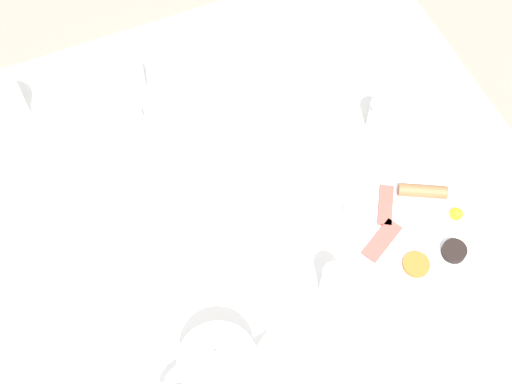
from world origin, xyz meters
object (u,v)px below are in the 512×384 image
object	(u,v)px
teapot_near	(218,367)
teapot_far	(114,84)
fork_by_plate	(158,231)
breakfast_plate	(419,229)
salt_grinder	(333,280)
knife_by_plate	(242,78)
pepper_grinder	(380,112)
water_glass_tall	(5,106)

from	to	relation	value
teapot_near	teapot_far	world-z (taller)	same
teapot_far	fork_by_plate	world-z (taller)	teapot_far
breakfast_plate	salt_grinder	xyz separation A→B (m)	(-0.04, 0.20, 0.05)
teapot_far	knife_by_plate	world-z (taller)	teapot_far
teapot_near	fork_by_plate	bearing A→B (deg)	91.38
breakfast_plate	pepper_grinder	size ratio (longest dim) A/B	2.77
breakfast_plate	pepper_grinder	world-z (taller)	pepper_grinder
salt_grinder	knife_by_plate	distance (m)	0.51
salt_grinder	fork_by_plate	distance (m)	0.34
fork_by_plate	water_glass_tall	bearing A→B (deg)	28.02
pepper_grinder	teapot_far	bearing A→B (deg)	58.78
knife_by_plate	water_glass_tall	bearing A→B (deg)	79.53
salt_grinder	knife_by_plate	size ratio (longest dim) A/B	0.46
salt_grinder	fork_by_plate	xyz separation A→B (m)	(0.23, 0.24, -0.05)
pepper_grinder	salt_grinder	distance (m)	0.37
water_glass_tall	salt_grinder	xyz separation A→B (m)	(-0.60, -0.44, 0.01)
teapot_near	water_glass_tall	world-z (taller)	teapot_near
teapot_near	fork_by_plate	size ratio (longest dim) A/B	1.37
water_glass_tall	salt_grinder	bearing A→B (deg)	-143.79
pepper_grinder	fork_by_plate	distance (m)	0.49
salt_grinder	teapot_far	bearing A→B (deg)	21.29
breakfast_plate	teapot_near	distance (m)	0.46
breakfast_plate	knife_by_plate	bearing A→B (deg)	19.55
breakfast_plate	fork_by_plate	bearing A→B (deg)	67.00
breakfast_plate	teapot_far	xyz separation A→B (m)	(0.52, 0.42, 0.04)
teapot_near	pepper_grinder	distance (m)	0.59
water_glass_tall	fork_by_plate	xyz separation A→B (m)	(-0.36, -0.19, -0.04)
breakfast_plate	teapot_far	world-z (taller)	teapot_far
pepper_grinder	salt_grinder	size ratio (longest dim) A/B	1.00
pepper_grinder	knife_by_plate	size ratio (longest dim) A/B	0.46
teapot_near	salt_grinder	world-z (taller)	teapot_near
salt_grinder	knife_by_plate	xyz separation A→B (m)	(0.51, -0.04, -0.05)
teapot_near	teapot_far	distance (m)	0.62
fork_by_plate	teapot_near	bearing A→B (deg)	-179.06
teapot_near	knife_by_plate	xyz separation A→B (m)	(0.57, -0.28, -0.04)
water_glass_tall	breakfast_plate	bearing A→B (deg)	-130.76
teapot_far	water_glass_tall	distance (m)	0.22
water_glass_tall	knife_by_plate	bearing A→B (deg)	-100.47
water_glass_tall	fork_by_plate	bearing A→B (deg)	-151.98
teapot_near	teapot_far	size ratio (longest dim) A/B	1.01
breakfast_plate	salt_grinder	bearing A→B (deg)	102.02
breakfast_plate	teapot_near	world-z (taller)	teapot_near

